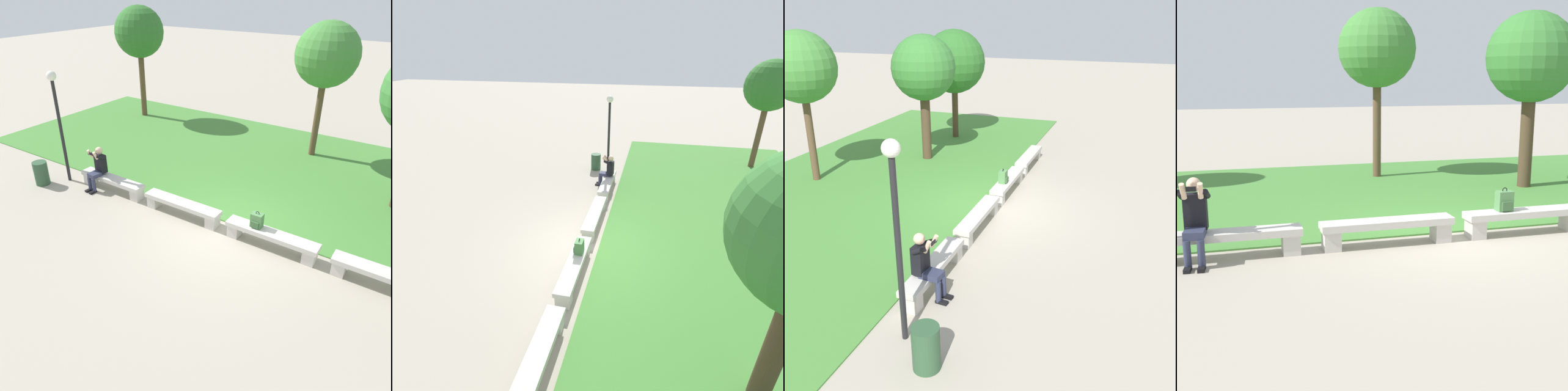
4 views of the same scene
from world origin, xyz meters
TOP-DOWN VIEW (x-y plane):
  - ground_plane at (0.00, 0.00)m, footprint 80.00×80.00m
  - grass_strip at (0.00, 4.38)m, footprint 22.12×8.00m
  - bench_main at (-3.91, 0.00)m, footprint 2.30×0.40m
  - bench_near at (-1.30, 0.00)m, footprint 2.30×0.40m
  - bench_mid at (1.30, 0.00)m, footprint 2.30×0.40m
  - bench_far at (3.91, 0.00)m, footprint 2.30×0.40m
  - person_photographer at (-4.39, -0.08)m, footprint 0.50×0.75m
  - backpack at (0.89, 0.02)m, footprint 0.28×0.24m
  - tree_right_background at (-8.03, 6.34)m, footprint 2.14×2.14m
  - trash_bin at (-6.11, -0.90)m, footprint 0.44×0.44m
  - lamp_post at (-5.61, -0.25)m, footprint 0.28×0.28m

SIDE VIEW (x-z plane):
  - ground_plane at x=0.00m, z-range 0.00..0.00m
  - grass_strip at x=0.00m, z-range 0.00..0.03m
  - bench_main at x=-3.91m, z-range 0.08..0.53m
  - bench_near at x=-1.30m, z-range 0.08..0.53m
  - bench_mid at x=1.30m, z-range 0.08..0.53m
  - bench_far at x=3.91m, z-range 0.08..0.53m
  - trash_bin at x=-6.11m, z-range 0.00..0.75m
  - backpack at x=0.89m, z-range 0.41..0.84m
  - person_photographer at x=-4.39m, z-range 0.08..1.40m
  - lamp_post at x=-5.61m, z-range 0.57..4.02m
  - tree_right_background at x=-8.03m, z-range 1.28..6.08m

